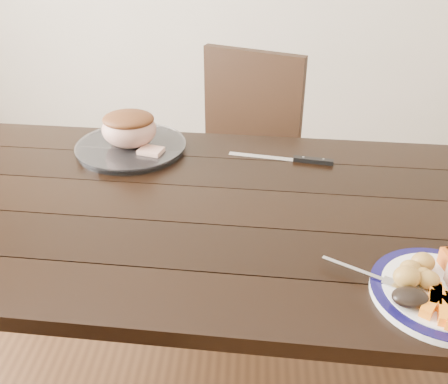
# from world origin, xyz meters

# --- Properties ---
(dining_table) EXTENTS (1.65, 0.99, 0.75)m
(dining_table) POSITION_xyz_m (0.00, 0.00, 0.66)
(dining_table) COLOR black
(dining_table) RESTS_ON ground
(chair_far) EXTENTS (0.55, 0.55, 0.93)m
(chair_far) POSITION_xyz_m (0.10, 0.73, 0.52)
(chair_far) COLOR black
(chair_far) RESTS_ON ground
(dinner_plate) EXTENTS (0.28, 0.28, 0.02)m
(dinner_plate) POSITION_xyz_m (0.54, -0.32, 0.76)
(dinner_plate) COLOR white
(dinner_plate) RESTS_ON dining_table
(plate_rim) EXTENTS (0.28, 0.28, 0.02)m
(plate_rim) POSITION_xyz_m (0.54, -0.32, 0.77)
(plate_rim) COLOR #0F0B3B
(plate_rim) RESTS_ON dinner_plate
(serving_platter) EXTENTS (0.34, 0.34, 0.02)m
(serving_platter) POSITION_xyz_m (-0.23, 0.30, 0.76)
(serving_platter) COLOR white
(serving_platter) RESTS_ON dining_table
(roasted_potatoes) EXTENTS (0.10, 0.10, 0.05)m
(roasted_potatoes) POSITION_xyz_m (0.49, -0.30, 0.79)
(roasted_potatoes) COLOR gold
(roasted_potatoes) RESTS_ON dinner_plate
(carrot_batons) EXTENTS (0.09, 0.13, 0.02)m
(carrot_batons) POSITION_xyz_m (0.52, -0.38, 0.78)
(carrot_batons) COLOR orange
(carrot_batons) RESTS_ON dinner_plate
(dark_mushroom) EXTENTS (0.07, 0.05, 0.03)m
(dark_mushroom) POSITION_xyz_m (0.46, -0.37, 0.79)
(dark_mushroom) COLOR black
(dark_mushroom) RESTS_ON dinner_plate
(fork) EXTENTS (0.16, 0.10, 0.00)m
(fork) POSITION_xyz_m (0.40, -0.29, 0.77)
(fork) COLOR silver
(fork) RESTS_ON dinner_plate
(roast_joint) EXTENTS (0.17, 0.15, 0.11)m
(roast_joint) POSITION_xyz_m (-0.23, 0.30, 0.82)
(roast_joint) COLOR tan
(roast_joint) RESTS_ON serving_platter
(cut_slice) EXTENTS (0.08, 0.07, 0.02)m
(cut_slice) POSITION_xyz_m (-0.16, 0.25, 0.78)
(cut_slice) COLOR tan
(cut_slice) RESTS_ON serving_platter
(carving_knife) EXTENTS (0.32, 0.07, 0.01)m
(carving_knife) POSITION_xyz_m (0.30, 0.26, 0.76)
(carving_knife) COLOR silver
(carving_knife) RESTS_ON dining_table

